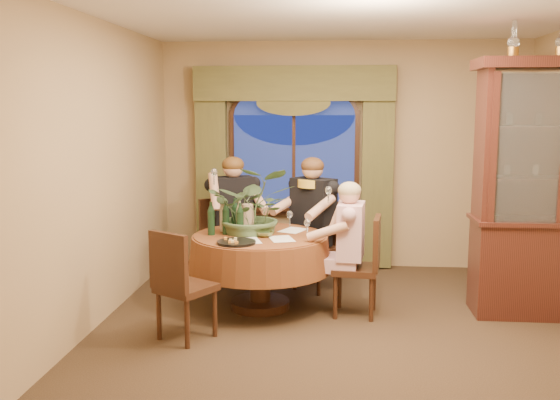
# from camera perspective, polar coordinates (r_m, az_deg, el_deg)

# --- Properties ---
(floor) EXTENTS (5.00, 5.00, 0.00)m
(floor) POSITION_cam_1_polar(r_m,az_deg,el_deg) (5.67, 5.72, -12.21)
(floor) COLOR black
(floor) RESTS_ON ground
(wall_back) EXTENTS (4.50, 0.00, 4.50)m
(wall_back) POSITION_cam_1_polar(r_m,az_deg,el_deg) (7.82, 5.71, 4.07)
(wall_back) COLOR #9B825D
(wall_back) RESTS_ON ground
(ceiling) EXTENTS (5.00, 5.00, 0.00)m
(ceiling) POSITION_cam_1_polar(r_m,az_deg,el_deg) (5.36, 6.19, 17.03)
(ceiling) COLOR white
(ceiling) RESTS_ON wall_back
(window) EXTENTS (1.62, 0.10, 1.32)m
(window) POSITION_cam_1_polar(r_m,az_deg,el_deg) (7.78, 1.28, 3.35)
(window) COLOR navy
(window) RESTS_ON wall_back
(arched_transom) EXTENTS (1.60, 0.06, 0.44)m
(arched_transom) POSITION_cam_1_polar(r_m,az_deg,el_deg) (7.75, 1.30, 9.10)
(arched_transom) COLOR navy
(arched_transom) RESTS_ON wall_back
(drapery_left) EXTENTS (0.38, 0.14, 2.32)m
(drapery_left) POSITION_cam_1_polar(r_m,az_deg,el_deg) (7.88, -6.25, 2.49)
(drapery_left) COLOR #4A4926
(drapery_left) RESTS_ON floor
(drapery_right) EXTENTS (0.38, 0.14, 2.32)m
(drapery_right) POSITION_cam_1_polar(r_m,az_deg,el_deg) (7.74, 8.88, 2.33)
(drapery_right) COLOR #4A4926
(drapery_right) RESTS_ON floor
(swag_valance) EXTENTS (2.45, 0.16, 0.42)m
(swag_valance) POSITION_cam_1_polar(r_m,az_deg,el_deg) (7.67, 1.26, 10.60)
(swag_valance) COLOR #4A4926
(swag_valance) RESTS_ON wall_back
(dining_table) EXTENTS (1.69, 1.69, 0.75)m
(dining_table) POSITION_cam_1_polar(r_m,az_deg,el_deg) (6.26, -1.84, -6.56)
(dining_table) COLOR maroon
(dining_table) RESTS_ON floor
(china_cabinet) EXTENTS (1.51, 0.59, 2.45)m
(china_cabinet) POSITION_cam_1_polar(r_m,az_deg,el_deg) (6.43, 23.61, 0.85)
(china_cabinet) COLOR black
(china_cabinet) RESTS_ON floor
(oil_lamp_left) EXTENTS (0.11, 0.11, 0.34)m
(oil_lamp_left) POSITION_cam_1_polar(r_m,az_deg,el_deg) (6.29, 20.60, 13.60)
(oil_lamp_left) COLOR #A5722D
(oil_lamp_left) RESTS_ON china_cabinet
(chair_right) EXTENTS (0.47, 0.47, 0.96)m
(chair_right) POSITION_cam_1_polar(r_m,az_deg,el_deg) (6.08, 6.90, -6.05)
(chair_right) COLOR black
(chair_right) RESTS_ON floor
(chair_back_right) EXTENTS (0.59, 0.59, 0.96)m
(chair_back_right) POSITION_cam_1_polar(r_m,az_deg,el_deg) (6.88, 3.37, -4.28)
(chair_back_right) COLOR black
(chair_back_right) RESTS_ON floor
(chair_back) EXTENTS (0.58, 0.58, 0.96)m
(chair_back) POSITION_cam_1_polar(r_m,az_deg,el_deg) (7.06, -5.16, -3.96)
(chair_back) COLOR black
(chair_back) RESTS_ON floor
(chair_front_left) EXTENTS (0.58, 0.58, 0.96)m
(chair_front_left) POSITION_cam_1_polar(r_m,az_deg,el_deg) (5.49, -8.57, -7.67)
(chair_front_left) COLOR black
(chair_front_left) RESTS_ON floor
(person_pink) EXTENTS (0.48, 0.51, 1.30)m
(person_pink) POSITION_cam_1_polar(r_m,az_deg,el_deg) (6.04, 6.47, -4.44)
(person_pink) COLOR #CB9EA8
(person_pink) RESTS_ON floor
(person_back) EXTENTS (0.67, 0.65, 1.46)m
(person_back) POSITION_cam_1_polar(r_m,az_deg,el_deg) (7.10, -4.31, -1.84)
(person_back) COLOR black
(person_back) RESTS_ON floor
(person_scarf) EXTENTS (0.71, 0.69, 1.47)m
(person_scarf) POSITION_cam_1_polar(r_m,az_deg,el_deg) (6.85, 3.05, -2.15)
(person_scarf) COLOR black
(person_scarf) RESTS_ON floor
(stoneware_vase) EXTENTS (0.15, 0.15, 0.29)m
(stoneware_vase) POSITION_cam_1_polar(r_m,az_deg,el_deg) (6.27, -2.98, -1.67)
(stoneware_vase) COLOR gray
(stoneware_vase) RESTS_ON dining_table
(centerpiece_plant) EXTENTS (0.86, 0.95, 0.74)m
(centerpiece_plant) POSITION_cam_1_polar(r_m,az_deg,el_deg) (6.21, -2.43, 2.22)
(centerpiece_plant) COLOR #3F5936
(centerpiece_plant) RESTS_ON dining_table
(olive_bowl) EXTENTS (0.16, 0.16, 0.05)m
(olive_bowl) POSITION_cam_1_polar(r_m,az_deg,el_deg) (6.07, -1.41, -3.14)
(olive_bowl) COLOR #52592A
(olive_bowl) RESTS_ON dining_table
(cheese_platter) EXTENTS (0.36, 0.36, 0.02)m
(cheese_platter) POSITION_cam_1_polar(r_m,az_deg,el_deg) (5.78, -4.01, -3.88)
(cheese_platter) COLOR black
(cheese_platter) RESTS_ON dining_table
(wine_bottle_0) EXTENTS (0.07, 0.07, 0.33)m
(wine_bottle_0) POSITION_cam_1_polar(r_m,az_deg,el_deg) (6.19, -4.97, -1.63)
(wine_bottle_0) COLOR black
(wine_bottle_0) RESTS_ON dining_table
(wine_bottle_1) EXTENTS (0.07, 0.07, 0.33)m
(wine_bottle_1) POSITION_cam_1_polar(r_m,az_deg,el_deg) (6.16, -6.31, -1.69)
(wine_bottle_1) COLOR black
(wine_bottle_1) RESTS_ON dining_table
(wine_bottle_2) EXTENTS (0.07, 0.07, 0.33)m
(wine_bottle_2) POSITION_cam_1_polar(r_m,az_deg,el_deg) (6.20, -3.72, -1.60)
(wine_bottle_2) COLOR tan
(wine_bottle_2) RESTS_ON dining_table
(wine_bottle_3) EXTENTS (0.07, 0.07, 0.33)m
(wine_bottle_3) POSITION_cam_1_polar(r_m,az_deg,el_deg) (6.40, -4.14, -1.28)
(wine_bottle_3) COLOR black
(wine_bottle_3) RESTS_ON dining_table
(wine_bottle_4) EXTENTS (0.07, 0.07, 0.33)m
(wine_bottle_4) POSITION_cam_1_polar(r_m,az_deg,el_deg) (6.07, -3.66, -1.81)
(wine_bottle_4) COLOR black
(wine_bottle_4) RESTS_ON dining_table
(wine_bottle_5) EXTENTS (0.07, 0.07, 0.33)m
(wine_bottle_5) POSITION_cam_1_polar(r_m,az_deg,el_deg) (6.33, -5.22, -1.40)
(wine_bottle_5) COLOR tan
(wine_bottle_5) RESTS_ON dining_table
(tasting_paper_0) EXTENTS (0.29, 0.35, 0.00)m
(tasting_paper_0) POSITION_cam_1_polar(r_m,az_deg,el_deg) (5.95, 0.14, -3.58)
(tasting_paper_0) COLOR white
(tasting_paper_0) RESTS_ON dining_table
(tasting_paper_1) EXTENTS (0.31, 0.36, 0.00)m
(tasting_paper_1) POSITION_cam_1_polar(r_m,az_deg,el_deg) (6.37, 1.21, -2.78)
(tasting_paper_1) COLOR white
(tasting_paper_1) RESTS_ON dining_table
(tasting_paper_2) EXTENTS (0.29, 0.35, 0.00)m
(tasting_paper_2) POSITION_cam_1_polar(r_m,az_deg,el_deg) (5.88, -2.91, -3.74)
(tasting_paper_2) COLOR white
(tasting_paper_2) RESTS_ON dining_table
(wine_glass_person_pink) EXTENTS (0.07, 0.07, 0.18)m
(wine_glass_person_pink) POSITION_cam_1_polar(r_m,az_deg,el_deg) (6.06, 2.50, -2.54)
(wine_glass_person_pink) COLOR silver
(wine_glass_person_pink) RESTS_ON dining_table
(wine_glass_person_back) EXTENTS (0.07, 0.07, 0.18)m
(wine_glass_person_back) POSITION_cam_1_polar(r_m,az_deg,el_deg) (6.60, -3.13, -1.64)
(wine_glass_person_back) COLOR silver
(wine_glass_person_back) RESTS_ON dining_table
(wine_glass_person_scarf) EXTENTS (0.07, 0.07, 0.18)m
(wine_glass_person_scarf) POSITION_cam_1_polar(r_m,az_deg,el_deg) (6.51, 0.89, -1.76)
(wine_glass_person_scarf) COLOR silver
(wine_glass_person_scarf) RESTS_ON dining_table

